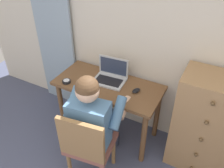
# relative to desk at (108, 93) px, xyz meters

# --- Properties ---
(wall_back) EXTENTS (4.80, 0.05, 2.50)m
(wall_back) POSITION_rel_desk_xyz_m (0.34, 0.34, 0.65)
(wall_back) COLOR beige
(wall_back) RESTS_ON ground_plane
(curtain_panel) EXTENTS (0.54, 0.03, 2.30)m
(curtain_panel) POSITION_rel_desk_xyz_m (-0.90, 0.27, 0.55)
(curtain_panel) COLOR #8EA3B7
(curtain_panel) RESTS_ON ground_plane
(desk) EXTENTS (1.16, 0.53, 0.72)m
(desk) POSITION_rel_desk_xyz_m (0.00, 0.00, 0.00)
(desk) COLOR brown
(desk) RESTS_ON ground_plane
(dresser) EXTENTS (0.60, 0.43, 1.08)m
(dresser) POSITION_rel_desk_xyz_m (1.04, 0.08, -0.06)
(dresser) COLOR #9E754C
(dresser) RESTS_ON ground_plane
(chair) EXTENTS (0.47, 0.45, 0.87)m
(chair) POSITION_rel_desk_xyz_m (0.13, -0.63, -0.11)
(chair) COLOR brown
(chair) RESTS_ON ground_plane
(person_seated) EXTENTS (0.58, 0.62, 1.19)m
(person_seated) POSITION_rel_desk_xyz_m (0.11, -0.45, 0.07)
(person_seated) COLOR #33384C
(person_seated) RESTS_ON ground_plane
(laptop) EXTENTS (0.36, 0.28, 0.24)m
(laptop) POSITION_rel_desk_xyz_m (-0.02, 0.08, 0.17)
(laptop) COLOR #B7BABF
(laptop) RESTS_ON desk
(computer_mouse) EXTENTS (0.09, 0.11, 0.03)m
(computer_mouse) POSITION_rel_desk_xyz_m (0.32, 0.02, 0.14)
(computer_mouse) COLOR black
(computer_mouse) RESTS_ON desk
(desk_clock) EXTENTS (0.09, 0.09, 0.03)m
(desk_clock) POSITION_rel_desk_xyz_m (-0.41, -0.18, 0.14)
(desk_clock) COLOR black
(desk_clock) RESTS_ON desk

